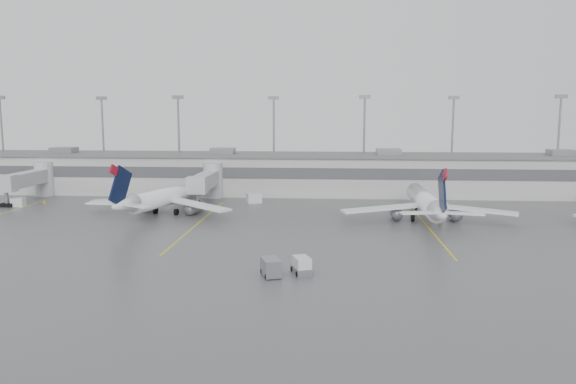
{
  "coord_description": "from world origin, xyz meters",
  "views": [
    {
      "loc": [
        2.57,
        -60.22,
        17.12
      ],
      "look_at": [
        -3.57,
        24.0,
        5.0
      ],
      "focal_mm": 35.0,
      "sensor_mm": 36.0,
      "label": 1
    }
  ],
  "objects": [
    {
      "name": "ground",
      "position": [
        0.0,
        0.0,
        0.0
      ],
      "size": [
        260.0,
        260.0,
        0.0
      ],
      "primitive_type": "plane",
      "color": "#4D4D50",
      "rests_on": "ground"
    },
    {
      "name": "terminal",
      "position": [
        -0.01,
        57.98,
        4.17
      ],
      "size": [
        152.0,
        17.0,
        9.45
      ],
      "color": "#9F9F9B",
      "rests_on": "ground"
    },
    {
      "name": "light_masts",
      "position": [
        0.0,
        63.75,
        12.03
      ],
      "size": [
        142.4,
        8.0,
        20.6
      ],
      "color": "gray",
      "rests_on": "ground"
    },
    {
      "name": "jet_bridge_left",
      "position": [
        -55.5,
        45.72,
        3.87
      ],
      "size": [
        4.0,
        17.2,
        7.0
      ],
      "color": "#ABADB0",
      "rests_on": "ground"
    },
    {
      "name": "jet_bridge_right",
      "position": [
        -20.5,
        45.72,
        3.87
      ],
      "size": [
        4.0,
        17.2,
        7.0
      ],
      "color": "#ABADB0",
      "rests_on": "ground"
    },
    {
      "name": "stand_markings",
      "position": [
        -0.0,
        24.0,
        0.01
      ],
      "size": [
        105.25,
        40.0,
        0.01
      ],
      "color": "#D7C90C",
      "rests_on": "ground"
    },
    {
      "name": "jet_mid_left",
      "position": [
        -24.52,
        31.33,
        2.99
      ],
      "size": [
        25.37,
        28.88,
        9.63
      ],
      "rotation": [
        0.0,
        0.0,
        -0.3
      ],
      "color": "white",
      "rests_on": "ground"
    },
    {
      "name": "jet_mid_right",
      "position": [
        17.95,
        28.05,
        3.05
      ],
      "size": [
        27.07,
        30.32,
        9.81
      ],
      "rotation": [
        0.0,
        0.0,
        -0.01
      ],
      "color": "white",
      "rests_on": "ground"
    },
    {
      "name": "baggage_tug",
      "position": [
        -0.17,
        -2.26,
        0.7
      ],
      "size": [
        2.58,
        3.22,
        1.81
      ],
      "rotation": [
        0.0,
        0.0,
        0.34
      ],
      "color": "silver",
      "rests_on": "ground"
    },
    {
      "name": "baggage_cart",
      "position": [
        -3.37,
        -3.46,
        0.98
      ],
      "size": [
        2.54,
        3.3,
        1.87
      ],
      "rotation": [
        0.0,
        0.0,
        0.34
      ],
      "color": "slate",
      "rests_on": "ground"
    },
    {
      "name": "gse_uld_a",
      "position": [
        -53.75,
        36.58,
        0.79
      ],
      "size": [
        2.28,
        1.55,
        1.59
      ],
      "primitive_type": "cube",
      "rotation": [
        0.0,
        0.0,
        0.02
      ],
      "color": "silver",
      "rests_on": "ground"
    },
    {
      "name": "gse_uld_b",
      "position": [
        -11.44,
        43.64,
        0.95
      ],
      "size": [
        3.18,
        2.73,
        1.9
      ],
      "primitive_type": "cube",
      "rotation": [
        0.0,
        0.0,
        0.42
      ],
      "color": "silver",
      "rests_on": "ground"
    },
    {
      "name": "gse_uld_c",
      "position": [
        21.25,
        35.31,
        0.94
      ],
      "size": [
        3.16,
        2.71,
        1.89
      ],
      "primitive_type": "cube",
      "rotation": [
        0.0,
        0.0,
        0.42
      ],
      "color": "silver",
      "rests_on": "ground"
    },
    {
      "name": "gse_loader",
      "position": [
        -25.79,
        46.54,
        1.14
      ],
      "size": [
        3.41,
        4.21,
        2.27
      ],
      "primitive_type": "cube",
      "rotation": [
        0.0,
        0.0,
        -0.36
      ],
      "color": "slate",
      "rests_on": "ground"
    },
    {
      "name": "cone_a",
      "position": [
        -50.57,
        40.01,
        0.38
      ],
      "size": [
        0.48,
        0.48,
        0.76
      ],
      "primitive_type": "cone",
      "color": "orange",
      "rests_on": "ground"
    },
    {
      "name": "cone_b",
      "position": [
        -23.64,
        39.29,
        0.31
      ],
      "size": [
        0.39,
        0.39,
        0.62
      ],
      "primitive_type": "cone",
      "color": "orange",
      "rests_on": "ground"
    },
    {
      "name": "cone_c",
      "position": [
        17.2,
        38.85,
        0.38
      ],
      "size": [
        0.48,
        0.48,
        0.77
      ],
      "primitive_type": "cone",
      "color": "orange",
      "rests_on": "ground"
    }
  ]
}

